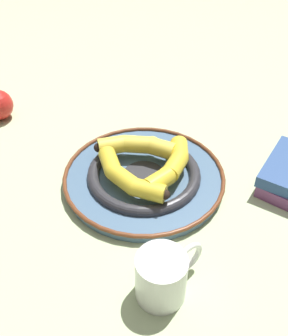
{
  "coord_description": "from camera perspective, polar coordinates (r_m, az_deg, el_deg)",
  "views": [
    {
      "loc": [
        -0.2,
        -0.59,
        0.55
      ],
      "look_at": [
        -0.03,
        -0.02,
        0.04
      ],
      "focal_mm": 42.0,
      "sensor_mm": 36.0,
      "label": 1
    }
  ],
  "objects": [
    {
      "name": "banana_a",
      "position": [
        0.77,
        3.91,
        0.19
      ],
      "size": [
        0.14,
        0.14,
        0.04
      ],
      "rotation": [
        0.0,
        0.0,
        7.13
      ],
      "color": "yellow",
      "rests_on": "decorative_bowl"
    },
    {
      "name": "banana_c",
      "position": [
        0.75,
        -2.7,
        -1.18
      ],
      "size": [
        0.1,
        0.18,
        0.03
      ],
      "rotation": [
        0.0,
        0.0,
        11.47
      ],
      "color": "yellow",
      "rests_on": "decorative_bowl"
    },
    {
      "name": "decorative_bowl",
      "position": [
        0.8,
        0.0,
        -1.17
      ],
      "size": [
        0.33,
        0.33,
        0.03
      ],
      "color": "slate",
      "rests_on": "ground_plane"
    },
    {
      "name": "ground_plane",
      "position": [
        0.83,
        1.82,
        -0.75
      ],
      "size": [
        2.8,
        2.8,
        0.0
      ],
      "primitive_type": "plane",
      "color": "#B2C693"
    },
    {
      "name": "banana_b",
      "position": [
        0.82,
        -0.79,
        3.2
      ],
      "size": [
        0.18,
        0.1,
        0.04
      ],
      "rotation": [
        0.0,
        0.0,
        9.04
      ],
      "color": "yellow",
      "rests_on": "decorative_bowl"
    },
    {
      "name": "coffee_mug",
      "position": [
        0.61,
        2.73,
        -15.36
      ],
      "size": [
        0.12,
        0.08,
        0.08
      ],
      "rotation": [
        0.0,
        0.0,
        0.4
      ],
      "color": "white",
      "rests_on": "ground_plane"
    }
  ]
}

